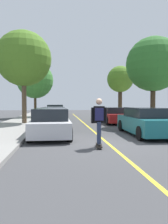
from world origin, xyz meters
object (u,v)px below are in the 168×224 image
object	(u,v)px
parked_car_left_nearest	(51,122)
parked_car_right_near	(114,115)
street_tree_left_nearest	(24,59)
skateboard	(99,145)
skateboarder	(99,119)
street_tree_right_near	(120,80)
parked_car_left_near	(54,116)
fire_hydrant	(167,124)
parked_car_right_nearest	(145,122)
parked_car_left_farthest	(56,110)
street_tree_left_near	(35,80)
street_tree_right_nearest	(153,64)
parked_car_left_far	(55,112)

from	to	relation	value
parked_car_left_nearest	parked_car_right_near	world-z (taller)	parked_car_left_nearest
street_tree_left_nearest	skateboard	size ratio (longest dim) A/B	7.90
skateboarder	street_tree_right_near	bearing A→B (deg)	71.45
parked_car_left_near	fire_hydrant	size ratio (longest dim) A/B	6.69
parked_car_left_nearest	parked_car_right_nearest	distance (m)	4.75
parked_car_left_near	street_tree_left_nearest	distance (m)	4.77
parked_car_left_farthest	street_tree_left_near	xyz separation A→B (m)	(-2.19, -5.83, 3.39)
street_tree_left_near	parked_car_left_farthest	bearing A→B (deg)	69.39
parked_car_right_nearest	skateboarder	bearing A→B (deg)	-135.62
parked_car_right_near	street_tree_right_near	xyz separation A→B (m)	(2.19, 5.98, 3.50)
street_tree_left_nearest	street_tree_left_near	xyz separation A→B (m)	(0.00, 7.36, -0.84)
skateboard	skateboarder	size ratio (longest dim) A/B	0.51
parked_car_right_near	street_tree_right_nearest	bearing A→B (deg)	-46.80
skateboard	skateboarder	world-z (taller)	skateboarder
parked_car_left_near	skateboard	size ratio (longest dim) A/B	5.42
parked_car_left_far	skateboard	bearing A→B (deg)	-82.95
parked_car_left_near	parked_car_right_near	bearing A→B (deg)	8.47
parked_car_left_nearest	skateboarder	size ratio (longest dim) A/B	2.64
parked_car_right_nearest	parked_car_left_far	bearing A→B (deg)	111.14
street_tree_right_near	skateboarder	world-z (taller)	street_tree_right_near
parked_car_right_near	fire_hydrant	distance (m)	5.93
street_tree_right_near	fire_hydrant	xyz separation A→B (m)	(-0.69, -11.71, -3.65)
street_tree_right_nearest	street_tree_right_near	distance (m)	8.31
parked_car_left_near	skateboard	xyz separation A→B (m)	(1.86, -8.43, -0.58)
street_tree_left_nearest	skateboard	xyz separation A→B (m)	(4.06, -8.78, -4.81)
parked_car_right_near	street_tree_left_nearest	distance (m)	8.16
parked_car_left_far	parked_car_left_farthest	size ratio (longest dim) A/B	0.92
parked_car_left_farthest	skateboard	world-z (taller)	parked_car_left_farthest
parked_car_right_nearest	skateboarder	distance (m)	4.06
parked_car_right_near	skateboarder	size ratio (longest dim) A/B	2.37
parked_car_left_nearest	street_tree_left_nearest	distance (m)	7.55
street_tree_left_nearest	fire_hydrant	size ratio (longest dim) A/B	9.73
parked_car_left_nearest	street_tree_right_nearest	bearing A→B (deg)	29.24
street_tree_left_near	parked_car_left_far	bearing A→B (deg)	-25.84
parked_car_right_nearest	street_tree_left_near	xyz separation A→B (m)	(-6.94, 13.35, 3.38)
parked_car_left_far	street_tree_left_near	bearing A→B (deg)	154.16
parked_car_left_near	street_tree_left_near	world-z (taller)	street_tree_left_near
parked_car_left_nearest	fire_hydrant	bearing A→B (deg)	4.42
street_tree_left_near	parked_car_right_nearest	bearing A→B (deg)	-62.51
street_tree_left_nearest	parked_car_left_far	bearing A→B (deg)	70.81
parked_car_right_near	street_tree_left_near	distance (m)	10.44
street_tree_left_nearest	street_tree_left_near	world-z (taller)	street_tree_left_nearest
parked_car_left_far	parked_car_left_near	bearing A→B (deg)	-90.00
street_tree_left_nearest	street_tree_right_nearest	distance (m)	9.37
street_tree_left_near	fire_hydrant	world-z (taller)	street_tree_left_near
street_tree_right_near	fire_hydrant	distance (m)	12.29
parked_car_right_nearest	fire_hydrant	bearing A→B (deg)	21.92
parked_car_left_nearest	parked_car_left_farthest	distance (m)	19.05
parked_car_right_nearest	skateboard	distance (m)	4.06
parked_car_left_nearest	parked_car_left_far	distance (m)	12.17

